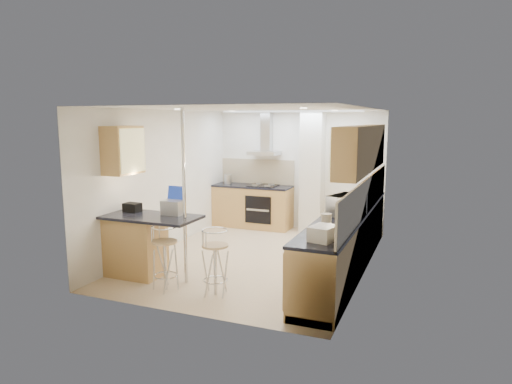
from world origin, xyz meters
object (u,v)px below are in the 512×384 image
at_px(microwave, 347,206).
at_px(laptop, 173,207).
at_px(bread_bin, 323,233).
at_px(bar_stool_near, 165,258).
at_px(bar_stool_end, 215,262).

bearing_deg(microwave, laptop, 130.43).
relative_size(laptop, bread_bin, 0.92).
relative_size(laptop, bar_stool_near, 0.34).
xyz_separation_m(bar_stool_near, bar_stool_end, (0.72, 0.10, -0.00)).
bearing_deg(bar_stool_end, bar_stool_near, 148.93).
height_order(microwave, bar_stool_end, microwave).
xyz_separation_m(laptop, bread_bin, (2.40, -0.54, -0.04)).
distance_m(laptop, bar_stool_end, 1.19).
height_order(bar_stool_near, bar_stool_end, bar_stool_near).
bearing_deg(bar_stool_near, bread_bin, -1.02).
height_order(microwave, bread_bin, microwave).
distance_m(laptop, bar_stool_near, 0.84).
relative_size(microwave, laptop, 1.83).
bearing_deg(laptop, microwave, 22.06).
bearing_deg(microwave, bar_stool_end, 152.71).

